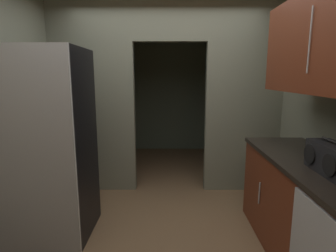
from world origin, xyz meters
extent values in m
plane|color=brown|center=(0.00, 0.00, 0.00)|extent=(20.00, 20.00, 0.00)
cube|color=gray|center=(-1.01, 1.40, 1.42)|extent=(1.13, 0.12, 2.84)
cube|color=gray|center=(1.06, 1.40, 1.42)|extent=(1.04, 0.12, 2.84)
cube|color=gray|center=(0.05, 1.40, 2.45)|extent=(0.99, 0.12, 0.76)
cube|color=slate|center=(0.00, 3.65, 1.42)|extent=(3.16, 0.10, 2.84)
cube|color=slate|center=(-1.53, 2.52, 1.42)|extent=(0.10, 2.25, 2.84)
cube|color=slate|center=(1.53, 2.52, 1.42)|extent=(0.10, 2.25, 2.84)
cube|color=black|center=(-1.16, 0.27, 0.94)|extent=(0.77, 0.71, 1.89)
cube|color=#B7BABC|center=(-1.16, -0.10, 0.94)|extent=(0.77, 0.03, 1.89)
cube|color=maroon|center=(1.25, -0.29, 0.44)|extent=(0.62, 2.01, 0.88)
cube|color=black|center=(1.25, -0.29, 0.90)|extent=(0.66, 2.01, 0.04)
cylinder|color=#B7BABC|center=(0.93, -0.73, 0.48)|extent=(0.01, 0.01, 0.22)
cylinder|color=#B7BABC|center=(0.93, 0.16, 0.48)|extent=(0.01, 0.01, 0.22)
cube|color=maroon|center=(1.25, -0.29, 1.88)|extent=(0.34, 1.81, 0.80)
cylinder|color=#B7BABC|center=(1.07, -0.29, 1.88)|extent=(0.01, 0.01, 0.48)
cube|color=black|center=(1.22, -0.47, 1.03)|extent=(0.19, 0.44, 0.22)
cylinder|color=#262626|center=(1.22, -0.47, 1.16)|extent=(0.02, 0.31, 0.02)
cylinder|color=black|center=(1.12, -0.60, 1.03)|extent=(0.01, 0.15, 0.15)
cylinder|color=black|center=(1.12, -0.34, 1.03)|extent=(0.01, 0.15, 0.15)
camera|label=1|loc=(0.04, -2.36, 1.62)|focal=29.06mm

